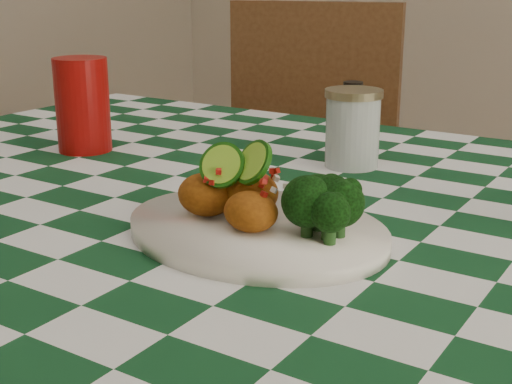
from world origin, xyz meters
The scene contains 7 objects.
plate centered at (0.04, -0.15, 0.80)m, with size 0.32×0.25×0.02m, color white, non-canonical shape.
fried_chicken_pile centered at (0.02, -0.15, 0.85)m, with size 0.13×0.10×0.08m, color #984E0E, non-canonical shape.
broccoli_side centered at (0.13, -0.14, 0.84)m, with size 0.09×0.09×0.07m, color black, non-canonical shape.
red_tumbler centered at (-0.44, 0.04, 0.87)m, with size 0.09×0.09×0.16m, color #8E0907.
ketchup_bottle centered at (-0.04, 0.25, 0.85)m, with size 0.06×0.06×0.12m, color #62040A, non-canonical shape.
mason_jar centered at (-0.01, 0.19, 0.85)m, with size 0.09×0.09×0.12m, color #B2BCBA, non-canonical shape.
wooden_chair_left centered at (-0.40, 0.68, 0.50)m, with size 0.46×0.48×1.01m, color #472814, non-canonical shape.
Camera 1 is at (0.46, -0.80, 1.08)m, focal length 50.00 mm.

